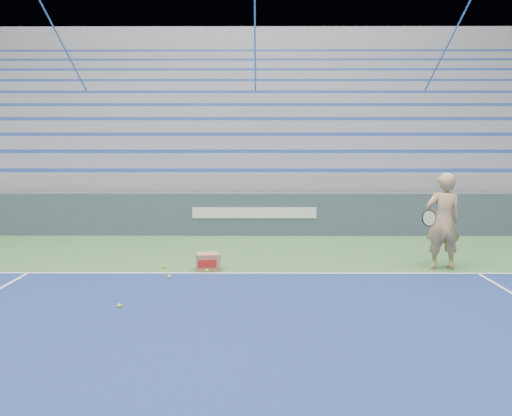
# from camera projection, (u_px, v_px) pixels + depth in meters

# --- Properties ---
(sponsor_barrier) EXTENTS (30.00, 0.32, 1.10)m
(sponsor_barrier) POSITION_uv_depth(u_px,v_px,m) (255.00, 214.00, 13.01)
(sponsor_barrier) COLOR #3B475A
(sponsor_barrier) RESTS_ON ground
(bleachers) EXTENTS (31.00, 9.15, 7.30)m
(bleachers) POSITION_uv_depth(u_px,v_px,m) (256.00, 144.00, 18.45)
(bleachers) COLOR gray
(bleachers) RESTS_ON ground
(tennis_player) EXTENTS (0.95, 0.85, 1.82)m
(tennis_player) POSITION_uv_depth(u_px,v_px,m) (443.00, 221.00, 9.37)
(tennis_player) COLOR tan
(tennis_player) RESTS_ON ground
(ball_box) EXTENTS (0.48, 0.40, 0.32)m
(ball_box) POSITION_uv_depth(u_px,v_px,m) (208.00, 262.00, 9.36)
(ball_box) COLOR #9D6E4C
(ball_box) RESTS_ON ground
(tennis_ball_0) EXTENTS (0.07, 0.07, 0.07)m
(tennis_ball_0) POSITION_uv_depth(u_px,v_px,m) (169.00, 277.00, 8.77)
(tennis_ball_0) COLOR #B0DC2D
(tennis_ball_0) RESTS_ON ground
(tennis_ball_1) EXTENTS (0.07, 0.07, 0.07)m
(tennis_ball_1) POSITION_uv_depth(u_px,v_px,m) (164.00, 266.00, 9.52)
(tennis_ball_1) COLOR #B0DC2D
(tennis_ball_1) RESTS_ON ground
(tennis_ball_2) EXTENTS (0.07, 0.07, 0.07)m
(tennis_ball_2) POSITION_uv_depth(u_px,v_px,m) (119.00, 306.00, 7.19)
(tennis_ball_2) COLOR #B0DC2D
(tennis_ball_2) RESTS_ON ground
(tennis_ball_3) EXTENTS (0.07, 0.07, 0.07)m
(tennis_ball_3) POSITION_uv_depth(u_px,v_px,m) (207.00, 270.00, 9.22)
(tennis_ball_3) COLOR #B0DC2D
(tennis_ball_3) RESTS_ON ground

